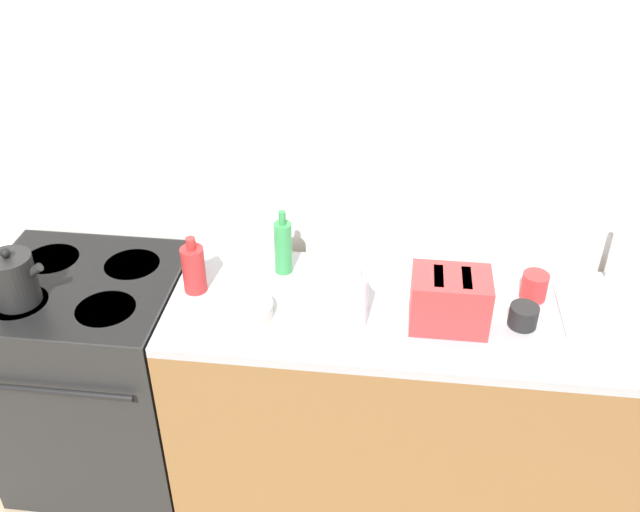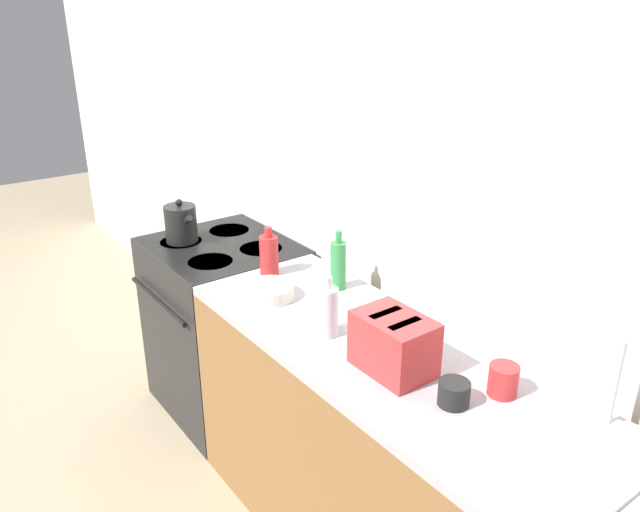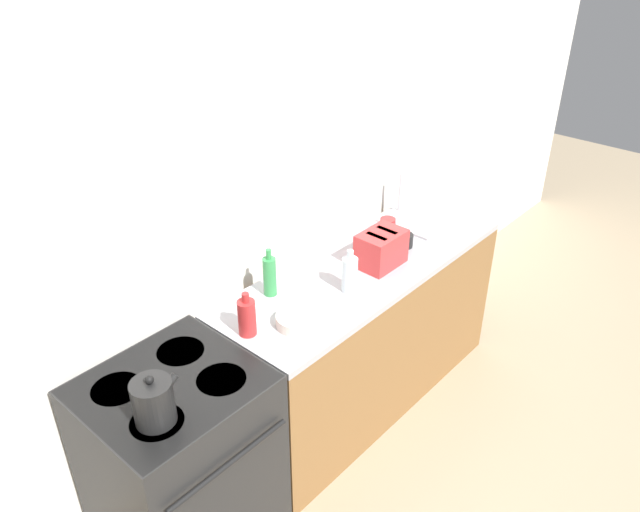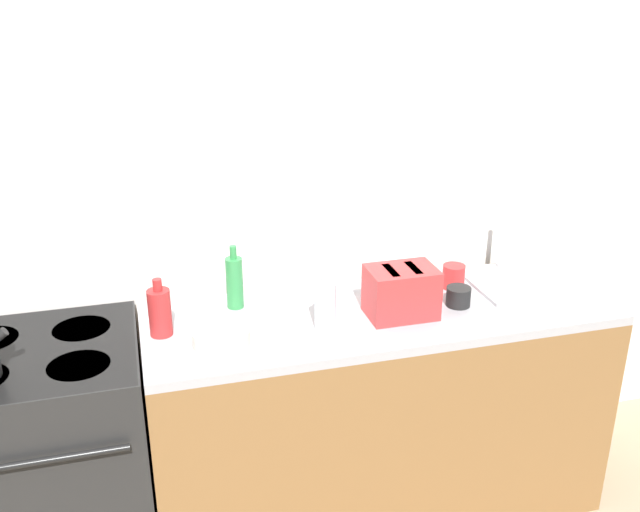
% 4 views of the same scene
% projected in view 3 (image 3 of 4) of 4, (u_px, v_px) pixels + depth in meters
% --- Properties ---
extents(ground_plane, '(12.00, 12.00, 0.00)m').
position_uv_depth(ground_plane, '(329.00, 485.00, 3.23)').
color(ground_plane, tan).
extents(wall_back, '(8.00, 0.05, 2.60)m').
position_uv_depth(wall_back, '(219.00, 221.00, 2.98)').
color(wall_back, silver).
rests_on(wall_back, ground_plane).
extents(stove, '(0.71, 0.69, 0.93)m').
position_uv_depth(stove, '(182.00, 460.00, 2.78)').
color(stove, black).
rests_on(stove, ground_plane).
extents(counter_block, '(1.82, 0.62, 0.93)m').
position_uv_depth(counter_block, '(362.00, 333.00, 3.59)').
color(counter_block, brown).
rests_on(counter_block, ground_plane).
extents(kettle, '(0.20, 0.16, 0.22)m').
position_uv_depth(kettle, '(154.00, 402.00, 2.33)').
color(kettle, black).
rests_on(kettle, stove).
extents(toaster, '(0.26, 0.18, 0.19)m').
position_uv_depth(toaster, '(381.00, 249.00, 3.31)').
color(toaster, red).
rests_on(toaster, counter_block).
extents(sink_tray, '(0.39, 0.37, 0.28)m').
position_uv_depth(sink_tray, '(418.00, 217.00, 3.81)').
color(sink_tray, '#B7B7BC').
rests_on(sink_tray, counter_block).
extents(bottle_green, '(0.07, 0.07, 0.25)m').
position_uv_depth(bottle_green, '(270.00, 276.00, 3.06)').
color(bottle_green, '#338C47').
rests_on(bottle_green, counter_block).
extents(bottle_red, '(0.08, 0.08, 0.22)m').
position_uv_depth(bottle_red, '(247.00, 317.00, 2.79)').
color(bottle_red, '#B72828').
rests_on(bottle_red, counter_block).
extents(bottle_clear, '(0.08, 0.08, 0.23)m').
position_uv_depth(bottle_clear, '(350.00, 274.00, 3.09)').
color(bottle_clear, silver).
rests_on(bottle_clear, counter_block).
extents(cup_red, '(0.09, 0.09, 0.10)m').
position_uv_depth(cup_red, '(388.00, 226.00, 3.63)').
color(cup_red, red).
rests_on(cup_red, counter_block).
extents(cup_black, '(0.10, 0.10, 0.08)m').
position_uv_depth(cup_black, '(405.00, 240.00, 3.51)').
color(cup_black, black).
rests_on(cup_black, counter_block).
extents(bowl, '(0.20, 0.20, 0.05)m').
position_uv_depth(bowl, '(298.00, 320.00, 2.88)').
color(bowl, beige).
rests_on(bowl, counter_block).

